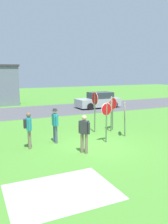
# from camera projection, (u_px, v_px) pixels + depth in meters

# --- Properties ---
(ground_plane) EXTENTS (80.00, 80.00, 0.00)m
(ground_plane) POSITION_uv_depth(u_px,v_px,m) (96.00, 146.00, 11.27)
(ground_plane) COLOR #47842D
(street_asphalt) EXTENTS (60.00, 6.40, 0.01)m
(street_asphalt) POSITION_uv_depth(u_px,v_px,m) (38.00, 111.00, 21.14)
(street_asphalt) COLOR #4C4C51
(street_asphalt) RESTS_ON ground
(concrete_path) EXTENTS (3.20, 2.40, 0.01)m
(concrete_path) POSITION_uv_depth(u_px,v_px,m) (62.00, 192.00, 7.03)
(concrete_path) COLOR #ADAAA3
(concrete_path) RESTS_ON ground
(parked_car_on_street) EXTENTS (4.35, 2.11, 1.51)m
(parked_car_on_street) POSITION_uv_depth(u_px,v_px,m) (98.00, 101.00, 23.03)
(parked_car_on_street) COLOR #A5A8AD
(parked_car_on_street) RESTS_ON ground
(stop_sign_leaning_right) EXTENTS (0.72, 0.27, 1.98)m
(stop_sign_leaning_right) POSITION_uv_depth(u_px,v_px,m) (113.00, 108.00, 14.28)
(stop_sign_leaning_right) COLOR #51664C
(stop_sign_leaning_right) RESTS_ON ground
(stop_sign_low_front) EXTENTS (0.07, 0.78, 2.38)m
(stop_sign_low_front) POSITION_uv_depth(u_px,v_px,m) (95.00, 105.00, 13.57)
(stop_sign_low_front) COLOR #51664C
(stop_sign_low_front) RESTS_ON ground
(stop_sign_center_cluster) EXTENTS (0.55, 0.73, 1.92)m
(stop_sign_center_cluster) POSITION_uv_depth(u_px,v_px,m) (125.00, 113.00, 12.81)
(stop_sign_center_cluster) COLOR #51664C
(stop_sign_center_cluster) RESTS_ON ground
(stop_sign_far_back) EXTENTS (0.49, 0.62, 2.11)m
(stop_sign_far_back) POSITION_uv_depth(u_px,v_px,m) (111.00, 107.00, 13.84)
(stop_sign_far_back) COLOR #51664C
(stop_sign_far_back) RESTS_ON ground
(stop_sign_rear_right) EXTENTS (0.63, 0.10, 2.01)m
(stop_sign_rear_right) POSITION_uv_depth(u_px,v_px,m) (107.00, 116.00, 11.69)
(stop_sign_rear_right) COLOR #51664C
(stop_sign_rear_right) RESTS_ON ground
(person_in_teal) EXTENTS (0.39, 0.57, 1.69)m
(person_in_teal) POSITION_uv_depth(u_px,v_px,m) (29.00, 128.00, 10.81)
(person_in_teal) COLOR #7A6B56
(person_in_teal) RESTS_ON ground
(person_with_sunhat) EXTENTS (0.38, 0.49, 1.69)m
(person_with_sunhat) POSITION_uv_depth(u_px,v_px,m) (84.00, 132.00, 10.19)
(person_with_sunhat) COLOR #7A6B56
(person_with_sunhat) RESTS_ON ground
(person_near_signs) EXTENTS (0.31, 0.57, 1.74)m
(person_near_signs) POSITION_uv_depth(u_px,v_px,m) (55.00, 123.00, 11.70)
(person_near_signs) COLOR #4C5670
(person_near_signs) RESTS_ON ground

